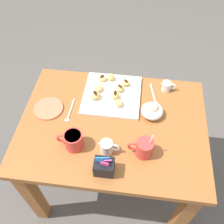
# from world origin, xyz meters

# --- Properties ---
(ground_plane) EXTENTS (8.00, 8.00, 0.00)m
(ground_plane) POSITION_xyz_m (0.00, 0.00, 0.00)
(ground_plane) COLOR #514C47
(dining_table) EXTENTS (0.98, 0.73, 0.70)m
(dining_table) POSITION_xyz_m (0.00, 0.00, 0.57)
(dining_table) COLOR #935628
(dining_table) RESTS_ON ground_plane
(pastry_plate_square) EXTENTS (0.32, 0.32, 0.02)m
(pastry_plate_square) POSITION_xyz_m (0.03, -0.19, 0.71)
(pastry_plate_square) COLOR silver
(pastry_plate_square) RESTS_ON dining_table
(coffee_mug_red_left) EXTENTS (0.12, 0.08, 0.15)m
(coffee_mug_red_left) POSITION_xyz_m (-0.17, 0.16, 0.75)
(coffee_mug_red_left) COLOR red
(coffee_mug_red_left) RESTS_ON dining_table
(coffee_mug_red_right) EXTENTS (0.13, 0.09, 0.09)m
(coffee_mug_red_right) POSITION_xyz_m (0.17, 0.16, 0.75)
(coffee_mug_red_right) COLOR red
(coffee_mug_red_right) RESTS_ON dining_table
(cream_pitcher_white) EXTENTS (0.10, 0.06, 0.07)m
(cream_pitcher_white) POSITION_xyz_m (0.01, 0.17, 0.74)
(cream_pitcher_white) COLOR silver
(cream_pitcher_white) RESTS_ON dining_table
(sugar_caddy) EXTENTS (0.09, 0.07, 0.11)m
(sugar_caddy) POSITION_xyz_m (0.01, 0.27, 0.74)
(sugar_caddy) COLOR black
(sugar_caddy) RESTS_ON dining_table
(ice_cream_bowl) EXTENTS (0.12, 0.12, 0.09)m
(ice_cream_bowl) POSITION_xyz_m (-0.20, -0.08, 0.74)
(ice_cream_bowl) COLOR silver
(ice_cream_bowl) RESTS_ON dining_table
(chocolate_sauce_pitcher) EXTENTS (0.09, 0.05, 0.06)m
(chocolate_sauce_pitcher) POSITION_xyz_m (-0.28, -0.28, 0.73)
(chocolate_sauce_pitcher) COLOR silver
(chocolate_sauce_pitcher) RESTS_ON dining_table
(saucer_coral_left) EXTENTS (0.16, 0.16, 0.01)m
(saucer_coral_left) POSITION_xyz_m (0.36, -0.05, 0.71)
(saucer_coral_left) COLOR #E5704C
(saucer_coral_left) RESTS_ON dining_table
(loose_spoon_near_saucer) EXTENTS (0.05, 0.16, 0.01)m
(loose_spoon_near_saucer) POSITION_xyz_m (-0.21, -0.21, 0.70)
(loose_spoon_near_saucer) COLOR silver
(loose_spoon_near_saucer) RESTS_ON dining_table
(loose_spoon_by_plate) EXTENTS (0.03, 0.16, 0.01)m
(loose_spoon_by_plate) POSITION_xyz_m (0.24, -0.03, 0.70)
(loose_spoon_by_plate) COLOR silver
(loose_spoon_by_plate) RESTS_ON dining_table
(beignet_0) EXTENTS (0.06, 0.07, 0.03)m
(beignet_0) POSITION_xyz_m (0.11, -0.21, 0.73)
(beignet_0) COLOR #E5B260
(beignet_0) RESTS_ON pastry_plate_square
(beignet_1) EXTENTS (0.07, 0.06, 0.03)m
(beignet_1) POSITION_xyz_m (0.10, -0.29, 0.73)
(beignet_1) COLOR #E5B260
(beignet_1) RESTS_ON pastry_plate_square
(chocolate_drizzle_1) EXTENTS (0.03, 0.04, 0.00)m
(chocolate_drizzle_1) POSITION_xyz_m (0.10, -0.29, 0.75)
(chocolate_drizzle_1) COLOR black
(chocolate_drizzle_1) RESTS_ON beignet_1
(beignet_2) EXTENTS (0.05, 0.06, 0.04)m
(beignet_2) POSITION_xyz_m (0.05, -0.31, 0.74)
(beignet_2) COLOR #E5B260
(beignet_2) RESTS_ON pastry_plate_square
(beignet_3) EXTENTS (0.06, 0.07, 0.03)m
(beignet_3) POSITION_xyz_m (-0.02, -0.11, 0.73)
(beignet_3) COLOR #E5B260
(beignet_3) RESTS_ON pastry_plate_square
(beignet_4) EXTENTS (0.05, 0.06, 0.03)m
(beignet_4) POSITION_xyz_m (-0.01, -0.22, 0.73)
(beignet_4) COLOR #E5B260
(beignet_4) RESTS_ON pastry_plate_square
(chocolate_drizzle_4) EXTENTS (0.03, 0.04, 0.00)m
(chocolate_drizzle_4) POSITION_xyz_m (-0.01, -0.22, 0.75)
(chocolate_drizzle_4) COLOR black
(chocolate_drizzle_4) RESTS_ON beignet_4
(beignet_5) EXTENTS (0.06, 0.05, 0.03)m
(beignet_5) POSITION_xyz_m (-0.04, -0.27, 0.73)
(beignet_5) COLOR #E5B260
(beignet_5) RESTS_ON pastry_plate_square
(chocolate_drizzle_5) EXTENTS (0.03, 0.03, 0.00)m
(chocolate_drizzle_5) POSITION_xyz_m (-0.04, -0.27, 0.75)
(chocolate_drizzle_5) COLOR black
(chocolate_drizzle_5) RESTS_ON beignet_5
(beignet_6) EXTENTS (0.08, 0.07, 0.04)m
(beignet_6) POSITION_xyz_m (0.12, -0.15, 0.74)
(beignet_6) COLOR #E5B260
(beignet_6) RESTS_ON pastry_plate_square
(chocolate_drizzle_6) EXTENTS (0.03, 0.04, 0.00)m
(chocolate_drizzle_6) POSITION_xyz_m (0.12, -0.15, 0.76)
(chocolate_drizzle_6) COLOR black
(chocolate_drizzle_6) RESTS_ON beignet_6
(beignet_7) EXTENTS (0.05, 0.06, 0.04)m
(beignet_7) POSITION_xyz_m (0.01, -0.16, 0.74)
(beignet_7) COLOR #E5B260
(beignet_7) RESTS_ON pastry_plate_square
(chocolate_drizzle_7) EXTENTS (0.02, 0.04, 0.00)m
(chocolate_drizzle_7) POSITION_xyz_m (0.01, -0.16, 0.76)
(chocolate_drizzle_7) COLOR black
(chocolate_drizzle_7) RESTS_ON beignet_7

